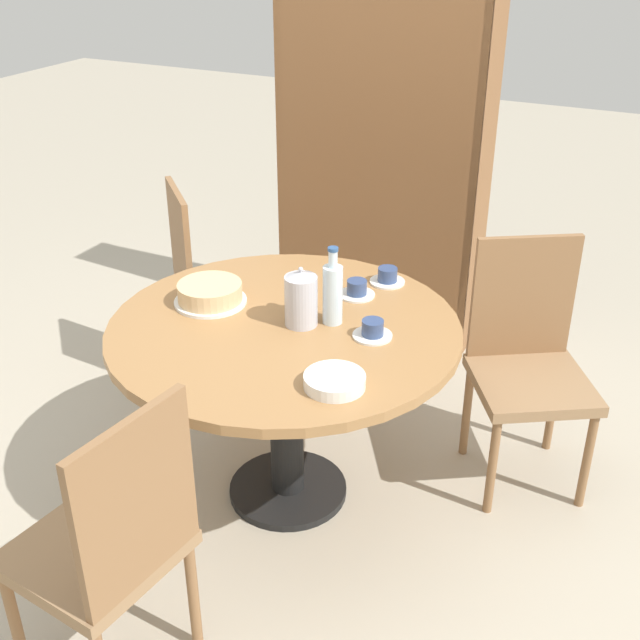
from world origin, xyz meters
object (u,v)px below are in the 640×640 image
object	(u,v)px
chair_c	(110,544)
water_bottle	(333,293)
coffee_pot	(301,299)
cake_main	(210,294)
cup_c	(387,277)
bookshelf	(381,173)
chair_b	(212,282)
cup_b	(373,330)
chair_a	(528,360)
cup_a	(357,290)

from	to	relation	value
chair_c	water_bottle	xyz separation A→B (m)	(0.19, 1.02, 0.35)
coffee_pot	cake_main	distance (m)	0.38
cake_main	cup_c	xyz separation A→B (m)	(0.52, 0.44, -0.01)
bookshelf	water_bottle	xyz separation A→B (m)	(0.35, -1.31, -0.00)
water_bottle	cake_main	xyz separation A→B (m)	(-0.46, -0.06, -0.08)
chair_b	cup_c	size ratio (longest dim) A/B	7.04
cake_main	cup_b	bearing A→B (deg)	2.21
chair_a	cake_main	bearing A→B (deg)	173.88
cup_c	chair_a	bearing A→B (deg)	6.83
cake_main	cup_a	bearing A→B (deg)	32.25
chair_a	chair_b	size ratio (longest dim) A/B	1.00
chair_a	chair_c	xyz separation A→B (m)	(-0.80, -1.47, 0.00)
coffee_pot	cake_main	size ratio (longest dim) A/B	0.82
chair_a	coffee_pot	world-z (taller)	coffee_pot
coffee_pot	cup_c	world-z (taller)	coffee_pot
chair_b	cup_b	distance (m)	1.18
bookshelf	water_bottle	bearing A→B (deg)	105.00
bookshelf	cup_b	size ratio (longest dim) A/B	12.84
chair_a	cup_b	world-z (taller)	chair_a
chair_c	chair_b	bearing A→B (deg)	-149.70
cup_a	cup_c	bearing A→B (deg)	68.52
chair_c	water_bottle	size ratio (longest dim) A/B	3.39
cake_main	cup_c	size ratio (longest dim) A/B	1.95
coffee_pot	water_bottle	size ratio (longest dim) A/B	0.77
chair_c	cake_main	size ratio (longest dim) A/B	3.61
chair_a	chair_b	world-z (taller)	same
chair_b	water_bottle	size ratio (longest dim) A/B	3.39
chair_a	cup_c	xyz separation A→B (m)	(-0.56, -0.07, 0.26)
chair_b	bookshelf	distance (m)	1.00
chair_b	chair_c	xyz separation A→B (m)	(0.65, -1.53, 0.00)
chair_c	cup_c	bearing A→B (deg)	177.28
coffee_pot	cup_a	xyz separation A→B (m)	(0.08, 0.29, -0.07)
chair_b	coffee_pot	distance (m)	1.01
chair_b	water_bottle	bearing A→B (deg)	-166.34
water_bottle	cake_main	bearing A→B (deg)	-172.65
chair_b	chair_c	bearing A→B (deg)	158.12
coffee_pot	cup_b	size ratio (longest dim) A/B	1.60
bookshelf	coffee_pot	xyz separation A→B (m)	(0.26, -1.37, -0.02)
cup_a	cup_c	distance (m)	0.17
chair_c	coffee_pot	distance (m)	1.02
chair_a	cup_b	size ratio (longest dim) A/B	7.04
chair_b	bookshelf	bearing A→B (deg)	-76.62
chair_b	coffee_pot	size ratio (longest dim) A/B	4.40
cup_a	cup_c	world-z (taller)	same
chair_c	cup_b	xyz separation A→B (m)	(0.36, 0.98, 0.26)
bookshelf	cup_c	bearing A→B (deg)	113.54
chair_c	cup_c	xyz separation A→B (m)	(0.24, 1.40, 0.26)
water_bottle	cup_a	xyz separation A→B (m)	(-0.01, 0.23, -0.09)
water_bottle	cup_c	distance (m)	0.40
chair_a	coffee_pot	distance (m)	0.93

